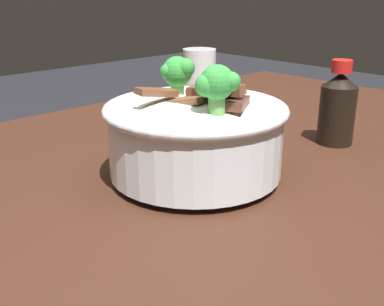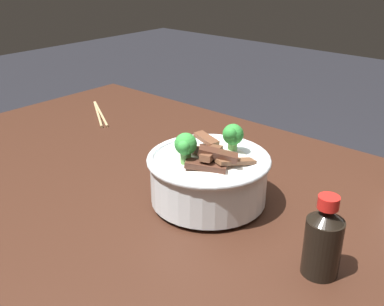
# 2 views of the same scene
# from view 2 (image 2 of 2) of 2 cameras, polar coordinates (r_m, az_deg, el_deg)

# --- Properties ---
(dining_table) EXTENTS (1.42, 0.81, 0.78)m
(dining_table) POSITION_cam_2_polar(r_m,az_deg,el_deg) (0.93, -0.26, -10.68)
(dining_table) COLOR #381E14
(dining_table) RESTS_ON ground
(rice_bowl) EXTENTS (0.22, 0.22, 0.15)m
(rice_bowl) POSITION_cam_2_polar(r_m,az_deg,el_deg) (0.81, 2.11, -2.50)
(rice_bowl) COLOR silver
(rice_bowl) RESTS_ON dining_table
(chopsticks_pair) EXTENTS (0.19, 0.12, 0.01)m
(chopsticks_pair) POSITION_cam_2_polar(r_m,az_deg,el_deg) (1.30, -11.59, 4.89)
(chopsticks_pair) COLOR tan
(chopsticks_pair) RESTS_ON dining_table
(soy_sauce_bottle) EXTENTS (0.05, 0.05, 0.12)m
(soy_sauce_bottle) POSITION_cam_2_polar(r_m,az_deg,el_deg) (0.67, 16.20, -10.51)
(soy_sauce_bottle) COLOR black
(soy_sauce_bottle) RESTS_ON dining_table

